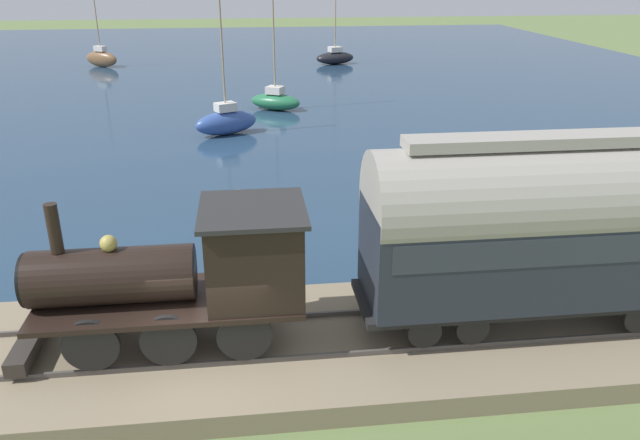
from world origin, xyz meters
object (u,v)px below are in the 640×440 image
object	(u,v)px
sailboat_green	(275,100)
sailboat_brown	(101,58)
passenger_coach	(552,223)
sailboat_blue	(226,121)
rowboat_far_out	(503,231)
rowboat_near_shore	(457,187)
steam_locomotive	(193,269)
rowboat_off_pier	(245,196)
sailboat_black	(335,57)

from	to	relation	value
sailboat_green	sailboat_brown	bearing A→B (deg)	65.21
passenger_coach	sailboat_blue	bearing A→B (deg)	20.43
sailboat_brown	sailboat_green	bearing A→B (deg)	-109.50
rowboat_far_out	rowboat_near_shore	bearing A→B (deg)	-45.43
steam_locomotive	sailboat_brown	bearing A→B (deg)	13.61
passenger_coach	rowboat_near_shore	world-z (taller)	passenger_coach
steam_locomotive	rowboat_off_pier	size ratio (longest dim) A/B	2.86
rowboat_near_shore	rowboat_far_out	bearing A→B (deg)	162.42
sailboat_brown	rowboat_off_pier	distance (m)	37.86
passenger_coach	sailboat_black	bearing A→B (deg)	-2.03
rowboat_off_pier	rowboat_far_out	size ratio (longest dim) A/B	0.99
sailboat_black	rowboat_off_pier	bearing A→B (deg)	152.91
rowboat_off_pier	sailboat_green	bearing A→B (deg)	9.53
rowboat_far_out	rowboat_near_shore	size ratio (longest dim) A/B	0.89
sailboat_black	sailboat_blue	distance (m)	26.31
rowboat_far_out	rowboat_near_shore	xyz separation A→B (m)	(4.34, 0.12, 0.04)
sailboat_blue	rowboat_near_shore	distance (m)	14.01
sailboat_green	rowboat_off_pier	size ratio (longest dim) A/B	4.32
sailboat_black	rowboat_near_shore	bearing A→B (deg)	166.49
rowboat_off_pier	sailboat_black	bearing A→B (deg)	3.10
sailboat_black	rowboat_far_out	distance (m)	39.38
rowboat_off_pier	rowboat_near_shore	xyz separation A→B (m)	(-0.11, -8.44, 0.03)
sailboat_black	sailboat_blue	xyz separation A→B (m)	(-24.57, 9.39, 0.06)
sailboat_green	sailboat_brown	xyz separation A→B (m)	(19.63, 14.39, 0.14)
sailboat_brown	rowboat_far_out	bearing A→B (deg)	-118.31
steam_locomotive	sailboat_black	xyz separation A→B (m)	(45.47, -9.63, -1.76)
steam_locomotive	sailboat_green	world-z (taller)	sailboat_green
sailboat_blue	rowboat_off_pier	bearing A→B (deg)	158.77
sailboat_green	rowboat_far_out	size ratio (longest dim) A/B	4.26
sailboat_black	rowboat_near_shore	distance (m)	35.04
sailboat_blue	sailboat_brown	bearing A→B (deg)	-1.77
sailboat_black	sailboat_brown	bearing A→B (deg)	74.25
steam_locomotive	rowboat_far_out	distance (m)	11.64
steam_locomotive	sailboat_green	xyz separation A→B (m)	(26.71, -3.17, -1.78)
sailboat_blue	rowboat_far_out	world-z (taller)	sailboat_blue
sailboat_brown	sailboat_black	bearing A→B (deg)	-58.12
sailboat_green	sailboat_brown	size ratio (longest dim) A/B	1.29
passenger_coach	rowboat_far_out	distance (m)	6.94
sailboat_black	rowboat_off_pier	size ratio (longest dim) A/B	4.29
steam_locomotive	sailboat_brown	size ratio (longest dim) A/B	0.85
steam_locomotive	rowboat_far_out	bearing A→B (deg)	-57.76
steam_locomotive	sailboat_black	distance (m)	46.51
rowboat_near_shore	passenger_coach	bearing A→B (deg)	152.50
rowboat_near_shore	steam_locomotive	bearing A→B (deg)	118.36
rowboat_near_shore	sailboat_green	bearing A→B (deg)	2.19
passenger_coach	rowboat_near_shore	size ratio (longest dim) A/B	3.47
passenger_coach	sailboat_brown	size ratio (longest dim) A/B	1.18
sailboat_green	rowboat_off_pier	world-z (taller)	sailboat_green
rowboat_far_out	rowboat_off_pier	bearing A→B (deg)	15.50
rowboat_off_pier	rowboat_near_shore	world-z (taller)	rowboat_near_shore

